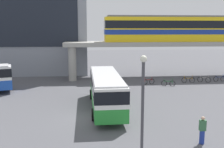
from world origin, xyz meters
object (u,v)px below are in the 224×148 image
object	(u,v)px
bicycle_blue	(219,79)
pedestrian_near_building	(202,131)
station_building	(6,21)
bicycle_silver	(204,80)
bicycle_red	(148,82)
bicycle_orange	(188,80)
bicycle_green	(168,83)
bus_main	(106,88)
bicycle_brown	(113,81)
train	(174,28)

from	to	relation	value
bicycle_blue	pedestrian_near_building	xyz separation A→B (m)	(-11.13, -19.40, 0.50)
station_building	bicycle_silver	world-z (taller)	station_building
bicycle_red	pedestrian_near_building	bearing A→B (deg)	-92.37
station_building	bicycle_orange	size ratio (longest dim) A/B	15.14
bicycle_red	bicycle_green	size ratio (longest dim) A/B	1.01
bus_main	bicycle_silver	world-z (taller)	bus_main
bicycle_silver	bicycle_green	bearing A→B (deg)	-161.13
bicycle_blue	pedestrian_near_building	distance (m)	22.37
bus_main	bicycle_green	distance (m)	12.60
bicycle_brown	bicycle_orange	xyz separation A→B (m)	(10.39, -0.10, 0.00)
bicycle_silver	bicycle_blue	size ratio (longest dim) A/B	0.93
bicycle_brown	pedestrian_near_building	xyz separation A→B (m)	(3.96, -19.03, 0.50)
bicycle_green	pedestrian_near_building	xyz separation A→B (m)	(-3.06, -17.06, 0.50)
train	pedestrian_near_building	xyz separation A→B (m)	(-5.80, -23.80, -6.48)
bicycle_green	bicycle_blue	size ratio (longest dim) A/B	0.97
station_building	train	bearing A→B (deg)	-14.96
bicycle_orange	bus_main	bearing A→B (deg)	-137.91
bicycle_brown	pedestrian_near_building	world-z (taller)	pedestrian_near_building
train	bus_main	size ratio (longest dim) A/B	1.90
bus_main	station_building	bearing A→B (deg)	123.45
bicycle_orange	bicycle_silver	world-z (taller)	same
bicycle_silver	station_building	bearing A→B (deg)	158.01
pedestrian_near_building	bicycle_brown	bearing A→B (deg)	101.75
train	bus_main	world-z (taller)	train
bicycle_red	bicycle_brown	size ratio (longest dim) A/B	1.01
station_building	bicycle_green	xyz separation A→B (m)	(23.74, -13.82, -8.15)
bus_main	bicycle_green	world-z (taller)	bus_main
bicycle_green	bus_main	bearing A→B (deg)	-133.93
bicycle_brown	bicycle_green	world-z (taller)	same
bicycle_blue	bicycle_orange	bearing A→B (deg)	-174.42
station_building	bicycle_orange	distance (m)	30.73
bicycle_orange	station_building	bearing A→B (deg)	156.25
bicycle_silver	bicycle_orange	bearing A→B (deg)	-178.60
pedestrian_near_building	bicycle_green	bearing A→B (deg)	79.84
bicycle_silver	pedestrian_near_building	xyz separation A→B (m)	(-8.72, -18.99, 0.50)
station_building	train	distance (m)	27.44
bus_main	bicycle_orange	xyz separation A→B (m)	(12.05, 10.88, -1.63)
train	bicycle_orange	world-z (taller)	train
bicycle_orange	bicycle_blue	xyz separation A→B (m)	(4.70, 0.46, 0.00)
bus_main	bicycle_red	world-z (taller)	bus_main
station_building	bicycle_green	bearing A→B (deg)	-30.19
bus_main	bicycle_green	bearing A→B (deg)	46.07
train	bus_main	bearing A→B (deg)	-125.95
pedestrian_near_building	bus_main	bearing A→B (deg)	124.86
bicycle_green	bicycle_silver	world-z (taller)	same
station_building	bicycle_blue	world-z (taller)	station_building
bicycle_green	bicycle_silver	distance (m)	5.99
bicycle_green	bicycle_blue	bearing A→B (deg)	16.16
train	bicycle_orange	bearing A→B (deg)	-82.59
train	bicycle_red	bearing A→B (deg)	-132.83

